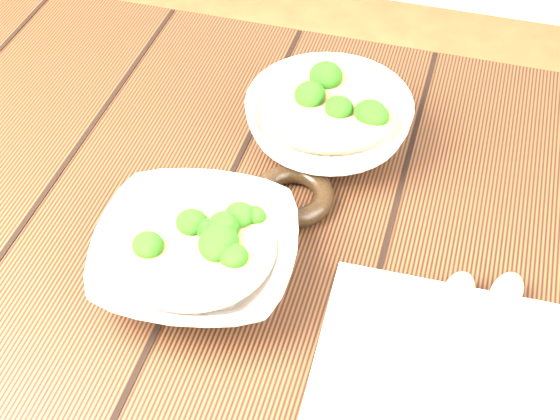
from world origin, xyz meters
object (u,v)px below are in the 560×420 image
table (230,290)px  soup_bowl_front (196,254)px  soup_bowl_back (328,120)px  napkin (444,369)px  trivet (293,195)px

table → soup_bowl_front: 0.16m
soup_bowl_front → soup_bowl_back: size_ratio=0.96×
table → napkin: bearing=-25.1°
trivet → napkin: trivet is taller
table → napkin: napkin is taller
soup_bowl_back → table: bearing=-114.1°
trivet → napkin: size_ratio=0.39×
soup_bowl_front → trivet: soup_bowl_front is taller
table → trivet: trivet is taller
soup_bowl_front → soup_bowl_back: bearing=71.0°
table → napkin: 0.32m
table → napkin: size_ratio=4.92×
napkin → trivet: bearing=136.2°
soup_bowl_front → trivet: size_ratio=2.50×
soup_bowl_back → napkin: (0.19, -0.29, -0.03)m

